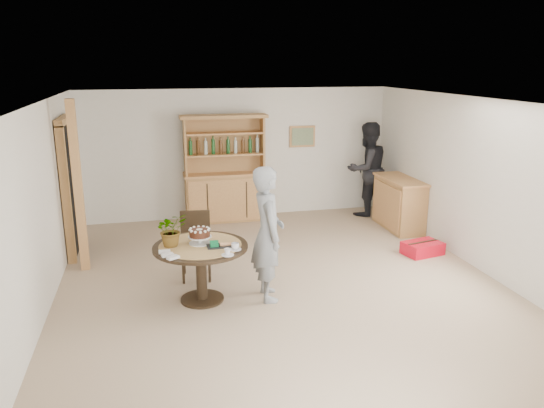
{
  "coord_description": "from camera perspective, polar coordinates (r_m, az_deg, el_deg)",
  "views": [
    {
      "loc": [
        -1.66,
        -6.62,
        3.0
      ],
      "look_at": [
        -0.03,
        0.4,
        1.05
      ],
      "focal_mm": 35.0,
      "sensor_mm": 36.0,
      "label": 1
    }
  ],
  "objects": [
    {
      "name": "hutch",
      "position": [
        10.22,
        -5.08,
        2.01
      ],
      "size": [
        1.62,
        0.54,
        2.04
      ],
      "color": "#AF7B4A",
      "rests_on": "ground"
    },
    {
      "name": "sideboard",
      "position": [
        10.0,
        13.51,
        0.08
      ],
      "size": [
        0.54,
        1.26,
        0.94
      ],
      "color": "#AF7B4A",
      "rests_on": "ground"
    },
    {
      "name": "adult_person",
      "position": [
        10.67,
        10.17,
        3.71
      ],
      "size": [
        1.07,
        0.94,
        1.86
      ],
      "primitive_type": "imported",
      "rotation": [
        0.0,
        0.0,
        3.44
      ],
      "color": "black",
      "rests_on": "ground"
    },
    {
      "name": "napkins",
      "position": [
        6.44,
        -11.09,
        -5.37
      ],
      "size": [
        0.24,
        0.33,
        0.03
      ],
      "color": "white",
      "rests_on": "dining_table"
    },
    {
      "name": "dining_table",
      "position": [
        6.81,
        -7.67,
        -5.59
      ],
      "size": [
        1.2,
        1.2,
        0.76
      ],
      "color": "black",
      "rests_on": "ground"
    },
    {
      "name": "ground",
      "position": [
        7.45,
        0.94,
        -8.59
      ],
      "size": [
        7.0,
        7.0,
        0.0
      ],
      "primitive_type": "plane",
      "color": "tan",
      "rests_on": "ground"
    },
    {
      "name": "coffee_cup_b",
      "position": [
        6.35,
        -4.8,
        -5.22
      ],
      "size": [
        0.15,
        0.15,
        0.08
      ],
      "color": "silver",
      "rests_on": "dining_table"
    },
    {
      "name": "room_shell",
      "position": [
        6.95,
        1.01,
        4.7
      ],
      "size": [
        6.04,
        7.04,
        2.52
      ],
      "color": "white",
      "rests_on": "ground"
    },
    {
      "name": "red_suitcase",
      "position": [
        8.85,
        15.88,
        -4.59
      ],
      "size": [
        0.67,
        0.52,
        0.21
      ],
      "rotation": [
        0.0,
        0.0,
        0.22
      ],
      "color": "red",
      "rests_on": "ground"
    },
    {
      "name": "pine_post",
      "position": [
        8.08,
        -20.14,
        1.7
      ],
      "size": [
        0.12,
        0.12,
        2.5
      ],
      "primitive_type": "cube",
      "color": "tan",
      "rests_on": "ground"
    },
    {
      "name": "gift_tray",
      "position": [
        6.65,
        -5.77,
        -4.37
      ],
      "size": [
        0.3,
        0.2,
        0.08
      ],
      "color": "black",
      "rests_on": "dining_table"
    },
    {
      "name": "doorway",
      "position": [
        8.91,
        -20.98,
        1.86
      ],
      "size": [
        0.13,
        1.1,
        2.18
      ],
      "color": "black",
      "rests_on": "ground"
    },
    {
      "name": "flower_vase",
      "position": [
        6.72,
        -10.79,
        -2.71
      ],
      "size": [
        0.47,
        0.44,
        0.42
      ],
      "primitive_type": "imported",
      "rotation": [
        0.0,
        0.0,
        0.35
      ],
      "color": "#3F7233",
      "rests_on": "dining_table"
    },
    {
      "name": "teen_boy",
      "position": [
        6.75,
        -0.46,
        -3.21
      ],
      "size": [
        0.43,
        0.65,
        1.75
      ],
      "primitive_type": "imported",
      "rotation": [
        0.0,
        0.0,
        1.55
      ],
      "color": "gray",
      "rests_on": "ground"
    },
    {
      "name": "dining_chair",
      "position": [
        7.61,
        -8.21,
        -3.91
      ],
      "size": [
        0.46,
        0.46,
        0.95
      ],
      "rotation": [
        0.0,
        0.0,
        -0.1
      ],
      "color": "black",
      "rests_on": "ground"
    },
    {
      "name": "coffee_cup_a",
      "position": [
        6.53,
        -3.98,
        -4.6
      ],
      "size": [
        0.15,
        0.15,
        0.09
      ],
      "color": "silver",
      "rests_on": "dining_table"
    },
    {
      "name": "birthday_cake",
      "position": [
        6.76,
        -7.79,
        -3.24
      ],
      "size": [
        0.3,
        0.3,
        0.2
      ],
      "color": "white",
      "rests_on": "dining_table"
    }
  ]
}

